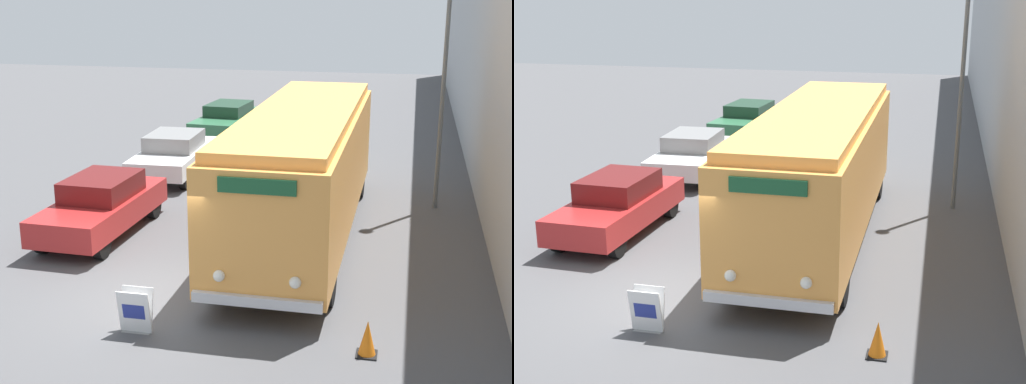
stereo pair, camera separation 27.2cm
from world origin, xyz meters
The scene contains 9 objects.
ground_plane centered at (0.00, 0.00, 0.00)m, with size 80.00×80.00×0.00m, color #4C4C4F.
building_wall_right centered at (6.87, 10.00, 3.75)m, with size 0.30×60.00×7.51m.
vintage_bus centered at (2.20, 4.32, 1.83)m, with size 2.55×10.63×3.25m.
sign_board centered at (0.06, -1.44, 0.40)m, with size 0.60×0.32×0.84m.
streetlamp centered at (5.53, 7.57, 4.69)m, with size 0.36×0.36×7.37m.
parked_car_near centered at (-2.78, 3.44, 0.76)m, with size 1.93×4.59×1.50m.
parked_car_mid centered at (-2.89, 9.40, 0.74)m, with size 2.04×4.56×1.42m.
parked_car_far centered at (-2.74, 15.91, 0.73)m, with size 2.16×4.88×1.41m.
traffic_cone centered at (4.24, -1.40, 0.31)m, with size 0.36×0.36×0.64m.
Camera 2 is at (5.03, -12.44, 6.09)m, focal length 50.00 mm.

